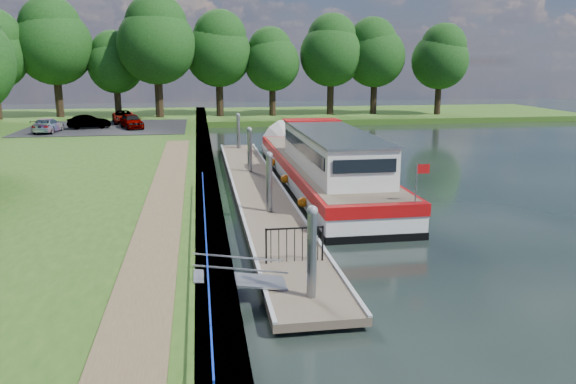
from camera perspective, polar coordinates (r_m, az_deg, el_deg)
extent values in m
plane|color=black|center=(16.04, 2.01, -11.17)|extent=(160.00, 160.00, 0.00)
cube|color=#473D2D|center=(29.99, -8.30, 1.05)|extent=(1.10, 90.00, 0.78)
cube|color=#2B4F16|center=(68.27, 3.57, 7.83)|extent=(60.00, 18.00, 0.60)
cube|color=brown|center=(23.13, -12.62, -1.70)|extent=(1.60, 40.00, 0.05)
cube|color=black|center=(53.28, -17.92, 6.27)|extent=(14.00, 12.00, 0.06)
cube|color=#0C2DBF|center=(18.08, -8.40, -3.47)|extent=(0.04, 18.00, 0.04)
cube|color=#0C2DBF|center=(18.18, -8.36, -4.53)|extent=(0.03, 18.00, 0.03)
cylinder|color=#0C2DBF|center=(11.69, -7.80, -14.86)|extent=(0.04, 0.04, 0.72)
cylinder|color=#0C2DBF|center=(13.49, -8.02, -10.89)|extent=(0.04, 0.04, 0.72)
cylinder|color=#0C2DBF|center=(15.34, -8.18, -7.86)|extent=(0.04, 0.04, 0.72)
cylinder|color=#0C2DBF|center=(17.22, -8.31, -5.50)|extent=(0.04, 0.04, 0.72)
cylinder|color=#0C2DBF|center=(19.13, -8.41, -3.60)|extent=(0.04, 0.04, 0.72)
cylinder|color=#0C2DBF|center=(21.06, -8.49, -2.04)|extent=(0.04, 0.04, 0.72)
cylinder|color=#0C2DBF|center=(22.99, -8.56, -0.75)|extent=(0.04, 0.04, 0.72)
cylinder|color=#0C2DBF|center=(24.94, -8.62, 0.34)|extent=(0.04, 0.04, 0.72)
cylinder|color=#0C2DBF|center=(26.90, -8.67, 1.27)|extent=(0.04, 0.04, 0.72)
cube|color=brown|center=(28.20, -3.04, 0.18)|extent=(2.50, 30.00, 0.24)
cube|color=#9EA0A3|center=(16.92, 1.36, -9.64)|extent=(2.30, 5.00, 0.30)
cube|color=#9EA0A3|center=(24.40, -2.03, -2.43)|extent=(2.30, 5.00, 0.30)
cube|color=#9EA0A3|center=(32.14, -3.79, 1.36)|extent=(2.30, 5.00, 0.30)
cube|color=#9EA0A3|center=(39.98, -4.87, 3.67)|extent=(2.30, 5.00, 0.30)
cube|color=#9EA0A3|center=(28.31, -0.65, 0.56)|extent=(0.12, 30.00, 0.06)
cube|color=#9EA0A3|center=(28.07, -5.46, 0.39)|extent=(0.12, 30.00, 0.06)
cylinder|color=gray|center=(15.16, 2.41, -8.14)|extent=(0.26, 0.26, 3.40)
sphere|color=gray|center=(14.63, 2.47, -1.92)|extent=(0.30, 0.30, 0.30)
cylinder|color=gray|center=(23.66, -1.90, -0.30)|extent=(0.26, 0.26, 3.40)
sphere|color=gray|center=(23.32, -1.94, 3.76)|extent=(0.30, 0.30, 0.30)
cylinder|color=gray|center=(32.43, -3.90, 3.35)|extent=(0.26, 0.26, 3.40)
sphere|color=gray|center=(32.19, -3.95, 6.34)|extent=(0.30, 0.30, 0.30)
cylinder|color=gray|center=(41.30, -5.05, 5.44)|extent=(0.26, 0.26, 3.40)
sphere|color=gray|center=(41.11, -5.10, 7.79)|extent=(0.30, 0.30, 0.30)
cube|color=#A5A8AD|center=(16.03, -4.90, -8.88)|extent=(2.58, 1.00, 0.43)
cube|color=#A5A8AD|center=(15.40, -4.80, -7.82)|extent=(2.58, 0.04, 0.41)
cube|color=#A5A8AD|center=(16.30, -5.06, -6.62)|extent=(2.58, 0.04, 0.41)
cube|color=black|center=(17.57, -2.24, -5.52)|extent=(0.05, 0.05, 1.15)
cube|color=black|center=(17.86, 3.53, -5.22)|extent=(0.05, 0.05, 1.15)
cube|color=black|center=(17.53, 0.67, -3.70)|extent=(1.85, 0.05, 0.05)
cube|color=black|center=(17.59, -1.75, -5.49)|extent=(0.02, 0.02, 1.10)
cube|color=black|center=(17.62, -0.94, -5.46)|extent=(0.02, 0.02, 1.10)
cube|color=black|center=(17.66, -0.13, -5.42)|extent=(0.02, 0.02, 1.10)
cube|color=black|center=(17.69, 0.67, -5.37)|extent=(0.02, 0.02, 1.10)
cube|color=black|center=(17.74, 1.47, -5.33)|extent=(0.02, 0.02, 1.10)
cube|color=black|center=(17.78, 2.26, -5.29)|extent=(0.02, 0.02, 1.10)
cube|color=black|center=(17.83, 3.06, -5.25)|extent=(0.02, 0.02, 1.10)
cube|color=black|center=(30.55, 3.34, 0.69)|extent=(4.00, 20.00, 0.55)
cube|color=silver|center=(30.43, 3.35, 1.79)|extent=(3.96, 19.90, 0.65)
cube|color=#A40B0C|center=(30.33, 3.36, 2.83)|extent=(4.04, 20.00, 0.48)
cube|color=brown|center=(30.28, 3.37, 3.27)|extent=(3.68, 19.20, 0.04)
cone|color=silver|center=(40.51, 0.20, 4.56)|extent=(4.00, 1.50, 4.00)
cube|color=silver|center=(27.74, 4.50, 4.19)|extent=(3.00, 11.00, 1.75)
cube|color=gray|center=(27.61, 4.54, 6.07)|extent=(3.10, 11.20, 0.10)
cube|color=black|center=(27.39, 1.41, 4.64)|extent=(0.04, 10.00, 0.55)
cube|color=black|center=(28.09, 7.54, 4.74)|extent=(0.04, 10.00, 0.55)
cube|color=black|center=(33.07, 2.26, 6.10)|extent=(2.60, 0.04, 0.55)
cube|color=black|center=(22.41, 7.82, 2.61)|extent=(2.60, 0.04, 0.55)
cube|color=#A40B0C|center=(32.65, 2.39, 7.33)|extent=(3.20, 1.60, 0.06)
cylinder|color=gray|center=(21.46, 12.89, 0.84)|extent=(0.05, 0.05, 1.50)
cube|color=#A40B0C|center=(21.45, 13.58, 2.30)|extent=(0.50, 0.02, 0.35)
sphere|color=orange|center=(24.27, 1.48, -1.05)|extent=(0.44, 0.44, 0.44)
sphere|color=orange|center=(29.08, -0.31, 1.34)|extent=(0.44, 0.44, 0.44)
sphere|color=orange|center=(33.94, -1.60, 3.04)|extent=(0.44, 0.44, 0.44)
imported|color=#594C47|center=(23.30, 4.11, 2.48)|extent=(0.57, 0.72, 1.72)
cylinder|color=#332316|center=(65.47, -22.24, 8.77)|extent=(0.83, 0.83, 4.21)
sphere|color=#113510|center=(65.37, -22.66, 13.47)|extent=(7.95, 7.95, 7.95)
sphere|color=#113510|center=(65.60, -22.99, 15.18)|extent=(6.31, 6.31, 6.31)
cylinder|color=#332316|center=(64.94, -16.89, 8.66)|extent=(0.70, 0.70, 3.10)
sphere|color=#113510|center=(64.79, -17.13, 12.15)|extent=(5.85, 5.85, 5.85)
sphere|color=#113510|center=(64.98, -17.35, 13.43)|extent=(4.65, 4.65, 4.65)
cylinder|color=#332316|center=(61.95, -12.95, 9.25)|extent=(0.84, 0.84, 4.29)
sphere|color=#113510|center=(61.85, -13.22, 14.32)|extent=(8.10, 8.10, 8.10)
sphere|color=#113510|center=(62.08, -13.27, 16.19)|extent=(6.44, 6.44, 6.44)
cylinder|color=#332316|center=(63.87, -6.94, 9.39)|extent=(0.79, 0.79, 3.83)
sphere|color=#113510|center=(63.75, -7.07, 13.78)|extent=(7.24, 7.24, 7.24)
sphere|color=#113510|center=(63.58, -6.93, 15.42)|extent=(5.75, 5.75, 5.75)
cylinder|color=#332316|center=(64.12, -1.59, 9.23)|extent=(0.72, 0.72, 3.26)
sphere|color=#113510|center=(63.97, -1.61, 12.96)|extent=(6.16, 6.16, 6.16)
sphere|color=#113510|center=(64.21, -1.83, 14.33)|extent=(4.89, 4.89, 4.89)
cylinder|color=#332316|center=(65.61, 4.32, 9.52)|extent=(0.78, 0.78, 3.77)
sphere|color=#113510|center=(65.49, 4.40, 13.73)|extent=(7.13, 7.13, 7.13)
sphere|color=#113510|center=(65.79, 4.49, 15.28)|extent=(5.66, 5.66, 5.66)
cylinder|color=#332316|center=(67.01, 8.68, 9.43)|extent=(0.77, 0.77, 3.65)
sphere|color=#113510|center=(66.88, 8.83, 13.41)|extent=(6.89, 6.89, 6.89)
sphere|color=#113510|center=(66.82, 8.57, 14.90)|extent=(5.47, 5.47, 5.47)
cylinder|color=#332316|center=(67.78, 14.97, 9.07)|extent=(0.74, 0.74, 3.41)
sphere|color=#113510|center=(67.64, 15.19, 12.75)|extent=(6.43, 6.43, 6.43)
sphere|color=#113510|center=(67.55, 15.54, 14.10)|extent=(5.11, 5.11, 5.11)
imported|color=#999999|center=(51.53, -15.61, 6.97)|extent=(2.67, 4.09, 1.29)
imported|color=#999999|center=(52.52, -19.58, 6.74)|extent=(3.78, 2.20, 1.18)
imported|color=#999999|center=(50.88, -23.22, 6.25)|extent=(1.99, 4.17, 1.17)
imported|color=#999999|center=(56.03, -16.34, 7.33)|extent=(2.73, 4.56, 1.19)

